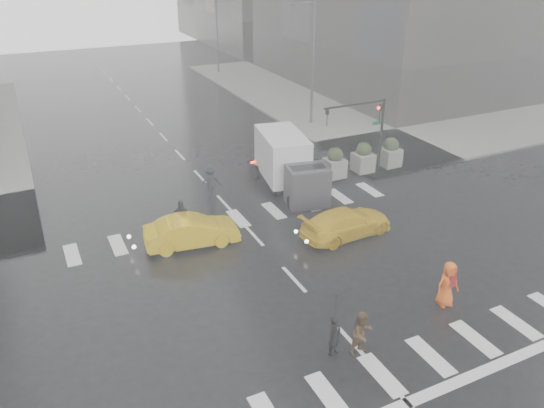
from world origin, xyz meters
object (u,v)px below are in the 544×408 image
traffic_signal_pole (368,123)px  pedestrian_brown (362,333)px  pedestrian_orange (448,284)px  taxi_mid (192,231)px  box_truck (289,163)px

traffic_signal_pole → pedestrian_brown: traffic_signal_pole is taller
pedestrian_orange → pedestrian_brown: bearing=-162.6°
traffic_signal_pole → taxi_mid: (-11.89, -3.49, -2.52)m
pedestrian_brown → pedestrian_orange: (4.42, 0.84, 0.11)m
pedestrian_brown → box_truck: bearing=66.7°
taxi_mid → box_truck: (6.70, 3.40, 0.95)m
pedestrian_orange → box_truck: box_truck is taller
traffic_signal_pole → pedestrian_orange: (-4.61, -12.01, -2.28)m
taxi_mid → pedestrian_brown: bearing=-155.6°
traffic_signal_pole → box_truck: 5.42m
traffic_signal_pole → pedestrian_brown: (-9.03, -12.85, -2.39)m
traffic_signal_pole → taxi_mid: traffic_signal_pole is taller
traffic_signal_pole → pedestrian_orange: size_ratio=2.41×
pedestrian_brown → box_truck: (3.85, 12.75, 0.83)m
pedestrian_orange → traffic_signal_pole: bearing=75.6°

